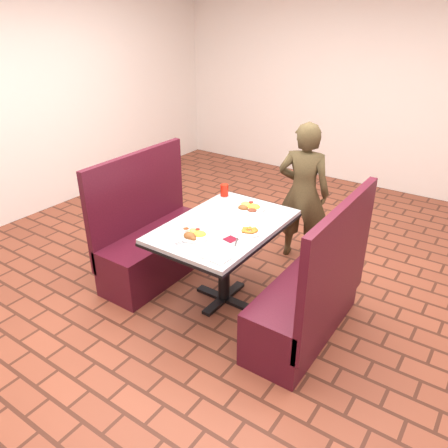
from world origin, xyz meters
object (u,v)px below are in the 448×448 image
Objects in this scene: booth_bench_right at (310,300)px; red_tumbler at (224,190)px; plantain_plate at (249,231)px; far_dinner_plate at (249,206)px; dining_table at (224,234)px; near_dinner_plate at (194,233)px; booth_bench_left at (155,242)px; diner_person at (303,193)px.

booth_bench_right reaches higher than red_tumbler.
plantain_plate is 0.77m from red_tumbler.
dining_table is at bearing -92.18° from far_dinner_plate.
red_tumbler is at bearing 108.47° from near_dinner_plate.
plantain_plate reaches higher than dining_table.
booth_bench_left is at bearing 179.38° from plantain_plate.
diner_person is 1.42m from near_dinner_plate.
near_dinner_plate is (-0.87, -0.31, 0.45)m from booth_bench_right.
booth_bench_right is 1.32m from red_tumbler.
red_tumbler reaches higher than dining_table.
dining_table is 0.39m from far_dinner_plate.
booth_bench_right is 0.86× the size of diner_person.
far_dinner_plate is (0.01, 0.37, 0.12)m from dining_table.
diner_person is at bearing 48.48° from red_tumbler.
red_tumbler is at bearing 139.25° from plantain_plate.
dining_table is at bearing 66.08° from diner_person.
red_tumbler reaches higher than near_dinner_plate.
booth_bench_left is at bearing 157.05° from near_dinner_plate.
booth_bench_right is 0.97m from far_dinner_plate.
near_dinner_plate is at bearing 65.56° from diner_person.
diner_person is 7.17× the size of plantain_plate.
far_dinner_plate reaches higher than plantain_plate.
far_dinner_plate is at bearing 24.34° from booth_bench_left.
booth_bench_right is (0.80, 0.00, -0.32)m from dining_table.
diner_person reaches higher than red_tumbler.
booth_bench_right is at bearing 1.19° from plantain_plate.
far_dinner_plate is 2.49× the size of red_tumbler.
near_dinner_plate is at bearing -102.30° from dining_table.
diner_person is (-0.61, 1.09, 0.37)m from booth_bench_right.
red_tumbler reaches higher than plantain_plate.
near_dinner_plate reaches higher than dining_table.
red_tumbler is (-1.13, 0.49, 0.48)m from booth_bench_right.
booth_bench_right is at bearing 19.67° from near_dinner_plate.
plantain_plate is at bearing -2.61° from dining_table.
diner_person is at bearing 76.16° from far_dinner_plate.
plantain_plate is (0.24, -0.38, -0.01)m from far_dinner_plate.
near_dinner_plate is (-0.07, -0.31, 0.12)m from dining_table.
red_tumbler is (-0.27, 0.80, 0.03)m from near_dinner_plate.
far_dinner_plate is (-0.78, 0.37, 0.45)m from booth_bench_right.
booth_bench_right is 6.14× the size of plantain_plate.
plantain_plate is (0.25, -0.01, 0.11)m from dining_table.
booth_bench_right is at bearing -25.10° from far_dinner_plate.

